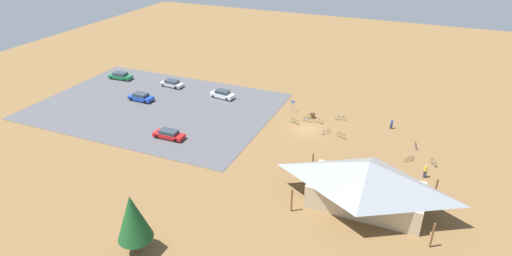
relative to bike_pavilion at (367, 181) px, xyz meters
name	(u,v)px	position (x,y,z in m)	size (l,w,h in m)	color
ground	(306,129)	(11.73, -15.96, -3.35)	(160.00, 160.00, 0.00)	brown
parking_lot_asphalt	(156,106)	(38.22, -14.00, -3.32)	(40.41, 28.28, 0.05)	#4C4C51
bike_pavilion	(367,181)	(0.00, 0.00, 0.00)	(15.10, 8.79, 5.92)	#C6B28E
trash_bin	(313,115)	(11.84, -20.08, -2.90)	(0.60, 0.60, 0.90)	brown
lot_sign	(293,105)	(15.59, -20.92, -1.94)	(0.56, 0.08, 2.20)	#99999E
pine_east	(133,217)	(19.28, 16.20, 0.97)	(3.43, 3.43, 6.78)	brown
bicycle_yellow_front_row	(318,121)	(10.52, -18.63, -2.98)	(1.67, 0.48, 0.86)	black
bicycle_black_back_row	(311,115)	(12.14, -20.25, -2.97)	(0.88, 1.49, 0.82)	black
bicycle_orange_lone_west	(341,136)	(5.99, -15.10, -2.96)	(1.56, 0.77, 0.81)	black
bicycle_red_lone_east	(409,159)	(-3.96, -12.17, -3.00)	(1.14, 1.30, 0.77)	black
bicycle_teal_yard_center	(341,118)	(7.44, -21.07, -2.98)	(1.68, 0.58, 0.83)	black
bicycle_purple_edge_south	(416,146)	(-4.48, -16.21, -2.99)	(0.51, 1.69, 0.83)	black
bicycle_white_near_sign	(326,132)	(8.45, -15.48, -3.00)	(0.94, 1.51, 0.80)	black
bicycle_green_trailside	(295,121)	(13.90, -16.95, -2.97)	(1.63, 0.66, 0.88)	black
bicycle_blue_yard_front	(307,120)	(12.31, -18.33, -3.00)	(1.67, 0.48, 0.80)	black
bicycle_silver_mid_cluster	(434,163)	(-7.05, -12.35, -3.00)	(0.89, 1.42, 0.80)	black
car_blue_far_end	(141,97)	(42.02, -14.93, -2.60)	(4.57, 2.00, 1.40)	#1E42B2
car_green_aisle_side	(120,76)	(52.50, -22.32, -2.61)	(4.83, 2.09, 1.39)	#1E6B3D
car_red_end_stall	(169,134)	(29.58, -4.96, -2.64)	(4.79, 1.81, 1.32)	red
car_silver_front_row	(172,83)	(40.69, -22.85, -2.64)	(4.63, 2.16, 1.32)	#BCBCC1
car_white_mid_lot	(222,94)	(29.21, -21.69, -2.58)	(4.58, 2.31, 1.47)	white
visitor_at_bikes	(426,171)	(-6.08, -8.84, -2.36)	(0.40, 0.38, 1.87)	#2D3347
visitor_near_lot	(392,123)	(-0.45, -21.15, -2.45)	(0.37, 0.36, 1.72)	#2D3347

